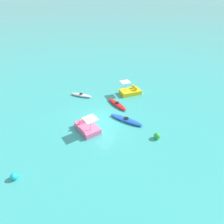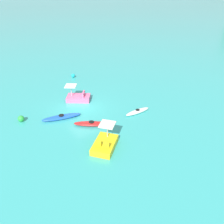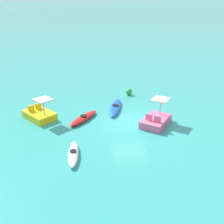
# 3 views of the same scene
# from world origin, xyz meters

# --- Properties ---
(ground_plane) EXTENTS (600.00, 600.00, 0.00)m
(ground_plane) POSITION_xyz_m (0.00, 0.00, 0.00)
(ground_plane) COLOR #38ADA8
(kayak_blue) EXTENTS (1.62, 3.60, 0.37)m
(kayak_blue) POSITION_xyz_m (0.73, -2.41, 0.16)
(kayak_blue) COLOR blue
(kayak_blue) RESTS_ON ground_plane
(kayak_red) EXTENTS (2.43, 2.89, 0.37)m
(kayak_red) POSITION_xyz_m (3.25, -0.72, 0.16)
(kayak_red) COLOR red
(kayak_red) RESTS_ON ground_plane
(kayak_white) EXTENTS (0.66, 2.71, 0.37)m
(kayak_white) POSITION_xyz_m (3.93, 3.95, 0.16)
(kayak_white) COLOR white
(kayak_white) RESTS_ON ground_plane
(pedal_boat_pink) EXTENTS (2.64, 2.82, 1.68)m
(pedal_boat_pink) POSITION_xyz_m (-1.72, 0.56, 0.34)
(pedal_boat_pink) COLOR pink
(pedal_boat_pink) RESTS_ON ground_plane
(pedal_boat_yellow) EXTENTS (2.67, 2.81, 1.68)m
(pedal_boat_yellow) POSITION_xyz_m (6.40, -1.41, 0.34)
(pedal_boat_yellow) COLOR yellow
(pedal_boat_yellow) RESTS_ON ground_plane
(buoy_cyan) EXTENTS (0.51, 0.51, 0.51)m
(buoy_cyan) POSITION_xyz_m (-8.08, 3.07, 0.25)
(buoy_cyan) COLOR #19B7C6
(buoy_cyan) RESTS_ON ground_plane
(buoy_green) EXTENTS (0.57, 0.57, 0.57)m
(buoy_green) POSITION_xyz_m (-0.90, -5.55, 0.28)
(buoy_green) COLOR green
(buoy_green) RESTS_ON ground_plane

